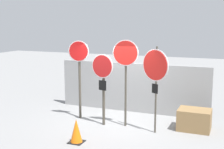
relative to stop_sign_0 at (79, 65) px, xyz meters
The scene contains 8 objects.
ground_plane 2.28m from the stop_sign_0, ahead, with size 40.00×40.00×0.00m, color gray.
fence_back 2.20m from the stop_sign_0, 46.28° to the left, with size 5.53×0.12×1.77m.
stop_sign_0 is the anchor object (origin of this frame).
stop_sign_1 1.12m from the stop_sign_0, 20.26° to the right, with size 0.74×0.18×2.25m.
stop_sign_2 1.73m from the stop_sign_0, ahead, with size 0.79×0.17×2.70m.
stop_sign_3 2.73m from the stop_sign_0, ahead, with size 0.84×0.42×2.54m.
traffic_cone_0 2.65m from the stop_sign_0, 64.59° to the right, with size 0.39×0.39×0.65m.
storage_crate 4.05m from the stop_sign_0, ahead, with size 0.96×0.74×0.63m.
Camera 1 is at (3.48, -8.94, 3.21)m, focal length 50.00 mm.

